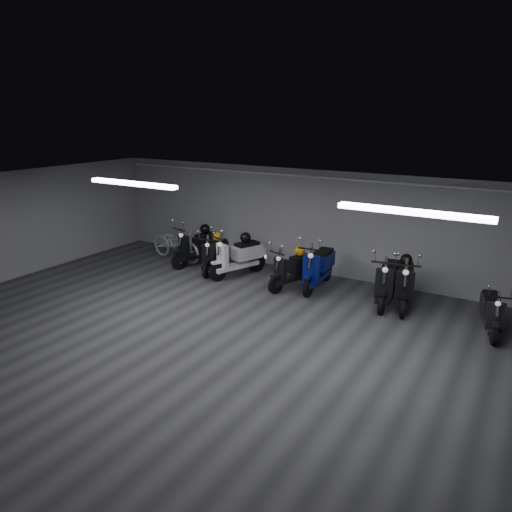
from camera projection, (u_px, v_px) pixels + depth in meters
The scene contains 20 objects.
floor at pixel (222, 349), 8.91m from camera, with size 14.00×10.00×0.01m, color #353537.
ceiling at pixel (218, 200), 8.10m from camera, with size 14.00×10.00×0.01m, color gray.
back_wall at pixel (330, 224), 12.61m from camera, with size 14.00×0.01×2.80m, color #949497.
fluor_strip_left at pixel (133, 184), 10.43m from camera, with size 2.40×0.18×0.08m, color white.
fluor_strip_right at pixel (412, 212), 7.46m from camera, with size 2.40×0.18×0.08m, color white.
conduit at pixel (331, 178), 12.19m from camera, with size 0.05×0.05×13.60m, color white.
scooter_0 at pixel (198, 241), 13.64m from camera, with size 0.64×1.91×1.42m, color black, non-canonical shape.
scooter_1 at pixel (215, 249), 13.09m from camera, with size 0.58×1.73×1.29m, color black, non-canonical shape.
scooter_2 at pixel (238, 251), 12.67m from camera, with size 0.64×1.92×1.43m, color white, non-canonical shape.
scooter_3 at pixel (293, 264), 11.82m from camera, with size 0.57×1.71×1.27m, color black, non-canonical shape.
scooter_4 at pixel (319, 260), 11.78m from camera, with size 0.66×1.97×1.46m, color navy, non-canonical shape.
scooter_5 at pixel (388, 274), 10.82m from camera, with size 0.65×1.94×1.45m, color black, non-canonical shape.
scooter_7 at pixel (405, 276), 10.66m from camera, with size 0.65×1.95×1.45m, color black, non-canonical shape.
scooter_9 at pixel (493, 305), 9.40m from camera, with size 0.53×1.59×1.18m, color black, non-canonical shape.
bicycle at pixel (176, 240), 14.11m from camera, with size 0.68×1.94×1.26m, color silver.
helmet_0 at pixel (406, 260), 10.82m from camera, with size 0.27×0.27×0.27m, color black.
helmet_1 at pixel (205, 229), 13.72m from camera, with size 0.29×0.29×0.29m, color black.
helmet_2 at pixel (246, 238), 12.74m from camera, with size 0.29×0.29×0.29m, color black.
helmet_3 at pixel (218, 237), 13.23m from camera, with size 0.26×0.26×0.26m, color orange.
helmet_4 at pixel (300, 251), 11.89m from camera, with size 0.27×0.27×0.27m, color #F8A40E.
Camera 1 is at (4.71, -6.54, 4.23)m, focal length 33.58 mm.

